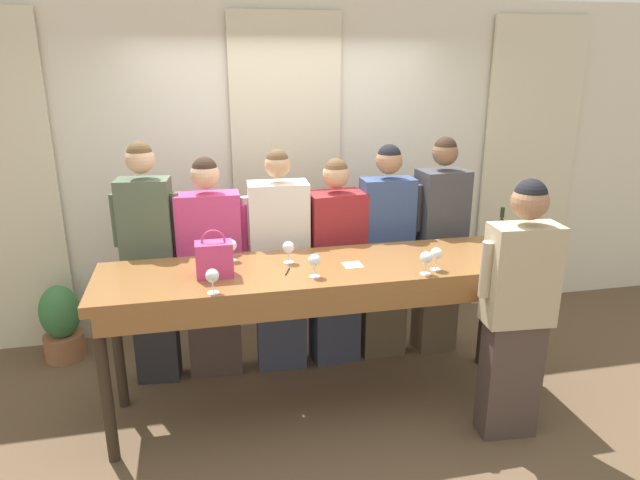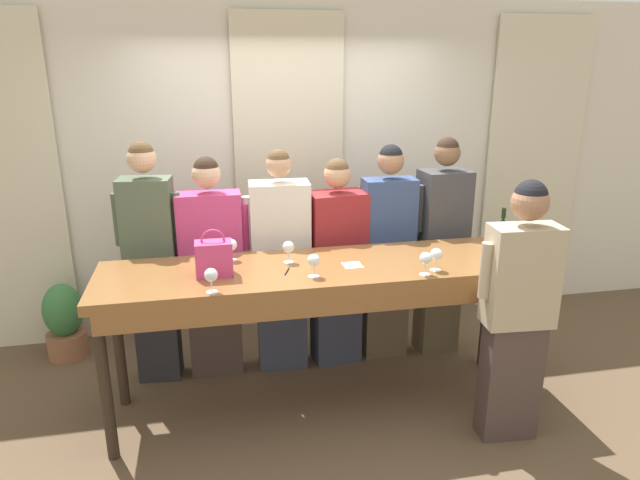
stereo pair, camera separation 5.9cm
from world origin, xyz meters
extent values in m
plane|color=brown|center=(0.00, 0.00, 0.00)|extent=(18.00, 18.00, 0.00)
cube|color=silver|center=(0.00, 1.44, 1.40)|extent=(12.00, 0.06, 2.80)
cube|color=beige|center=(0.00, 1.37, 1.34)|extent=(0.92, 0.03, 2.69)
cube|color=beige|center=(2.29, 1.37, 1.34)|extent=(0.92, 0.03, 2.69)
cube|color=brown|center=(0.00, 0.00, 1.01)|extent=(2.87, 0.73, 0.07)
cube|color=brown|center=(0.00, -0.35, 0.91)|extent=(2.75, 0.03, 0.12)
cylinder|color=#2D2319|center=(-1.36, -0.29, 0.49)|extent=(0.07, 0.07, 0.97)
cylinder|color=#2D2319|center=(1.36, -0.29, 0.49)|extent=(0.07, 0.07, 0.97)
cylinder|color=#2D2319|center=(-1.36, 0.29, 0.49)|extent=(0.07, 0.07, 0.97)
cylinder|color=#2D2319|center=(1.36, 0.29, 0.49)|extent=(0.07, 0.07, 0.97)
cylinder|color=black|center=(1.25, 0.00, 1.14)|extent=(0.08, 0.08, 0.21)
cone|color=black|center=(1.25, 0.00, 1.27)|extent=(0.08, 0.08, 0.04)
cylinder|color=black|center=(1.25, 0.00, 1.33)|extent=(0.03, 0.03, 0.07)
cylinder|color=white|center=(1.25, 0.00, 1.13)|extent=(0.08, 0.08, 0.08)
cube|color=#C63870|center=(-0.69, -0.04, 1.15)|extent=(0.22, 0.14, 0.22)
torus|color=#C63870|center=(-0.69, -0.04, 1.27)|extent=(0.15, 0.01, 0.15)
cylinder|color=white|center=(-0.57, 0.22, 1.04)|extent=(0.07, 0.07, 0.00)
cylinder|color=white|center=(-0.57, 0.22, 1.08)|extent=(0.01, 0.01, 0.07)
sphere|color=white|center=(-0.57, 0.22, 1.15)|extent=(0.08, 0.08, 0.08)
cylinder|color=white|center=(1.36, 0.23, 1.04)|extent=(0.07, 0.07, 0.00)
cylinder|color=white|center=(1.36, 0.23, 1.08)|extent=(0.01, 0.01, 0.07)
sphere|color=white|center=(1.36, 0.23, 1.15)|extent=(0.08, 0.08, 0.08)
sphere|color=maroon|center=(1.36, 0.23, 1.14)|extent=(0.05, 0.05, 0.05)
cylinder|color=white|center=(0.68, -0.23, 1.04)|extent=(0.07, 0.07, 0.00)
cylinder|color=white|center=(0.68, -0.23, 1.08)|extent=(0.01, 0.01, 0.07)
sphere|color=white|center=(0.68, -0.23, 1.15)|extent=(0.08, 0.08, 0.08)
cylinder|color=white|center=(-0.09, -0.19, 1.04)|extent=(0.07, 0.07, 0.00)
cylinder|color=white|center=(-0.09, -0.19, 1.08)|extent=(0.01, 0.01, 0.07)
sphere|color=white|center=(-0.09, -0.19, 1.15)|extent=(0.08, 0.08, 0.08)
sphere|color=maroon|center=(-0.09, -0.19, 1.14)|extent=(0.05, 0.05, 0.05)
cylinder|color=white|center=(-0.21, 0.10, 1.04)|extent=(0.07, 0.07, 0.00)
cylinder|color=white|center=(-0.21, 0.10, 1.08)|extent=(0.01, 0.01, 0.07)
sphere|color=white|center=(-0.21, 0.10, 1.15)|extent=(0.08, 0.08, 0.08)
cylinder|color=white|center=(0.59, -0.29, 1.04)|extent=(0.07, 0.07, 0.00)
cylinder|color=white|center=(0.59, -0.29, 1.08)|extent=(0.01, 0.01, 0.07)
sphere|color=white|center=(0.59, -0.29, 1.15)|extent=(0.08, 0.08, 0.08)
sphere|color=maroon|center=(0.59, -0.29, 1.14)|extent=(0.05, 0.05, 0.05)
cylinder|color=white|center=(-0.71, -0.31, 1.04)|extent=(0.07, 0.07, 0.00)
cylinder|color=white|center=(-0.71, -0.31, 1.08)|extent=(0.01, 0.01, 0.07)
sphere|color=white|center=(-0.71, -0.31, 1.15)|extent=(0.08, 0.08, 0.08)
cube|color=white|center=(0.19, -0.04, 1.04)|extent=(0.12, 0.12, 0.00)
cylinder|color=black|center=(-0.24, -0.07, 1.05)|extent=(0.05, 0.12, 0.01)
cube|color=#28282D|center=(-1.13, 0.61, 0.43)|extent=(0.32, 0.23, 0.86)
cube|color=#4C5B47|center=(-1.13, 0.61, 1.20)|extent=(0.38, 0.27, 0.68)
sphere|color=#DBAD89|center=(-1.13, 0.61, 1.67)|extent=(0.20, 0.20, 0.20)
sphere|color=brown|center=(-1.13, 0.61, 1.71)|extent=(0.17, 0.17, 0.17)
cylinder|color=#4C5B47|center=(-0.93, 0.59, 1.25)|extent=(0.08, 0.08, 0.37)
cylinder|color=#4C5B47|center=(-1.32, 0.64, 1.25)|extent=(0.08, 0.08, 0.37)
cube|color=#473833|center=(-0.70, 0.61, 0.40)|extent=(0.39, 0.19, 0.79)
cube|color=#C63D7A|center=(-0.70, 0.61, 1.10)|extent=(0.46, 0.22, 0.63)
sphere|color=#DBAD89|center=(-0.70, 0.61, 1.55)|extent=(0.20, 0.20, 0.20)
sphere|color=#332319|center=(-0.70, 0.61, 1.59)|extent=(0.18, 0.18, 0.18)
cylinder|color=#C63D7A|center=(-0.45, 0.61, 1.15)|extent=(0.07, 0.07, 0.34)
cylinder|color=#C63D7A|center=(-0.95, 0.62, 1.15)|extent=(0.07, 0.07, 0.34)
cube|color=#383D51|center=(-0.19, 0.61, 0.41)|extent=(0.38, 0.24, 0.82)
cube|color=silver|center=(-0.19, 0.61, 1.15)|extent=(0.45, 0.28, 0.65)
sphere|color=tan|center=(-0.19, 0.61, 1.60)|extent=(0.19, 0.19, 0.19)
sphere|color=brown|center=(-0.19, 0.61, 1.63)|extent=(0.16, 0.16, 0.16)
cylinder|color=silver|center=(0.05, 0.60, 1.19)|extent=(0.07, 0.07, 0.36)
cylinder|color=silver|center=(-0.43, 0.63, 1.19)|extent=(0.07, 0.07, 0.36)
cube|color=#383D51|center=(0.24, 0.61, 0.38)|extent=(0.39, 0.27, 0.77)
cube|color=maroon|center=(0.24, 0.61, 1.07)|extent=(0.46, 0.32, 0.61)
sphere|color=tan|center=(0.24, 0.61, 1.51)|extent=(0.20, 0.20, 0.20)
sphere|color=brown|center=(0.24, 0.61, 1.54)|extent=(0.18, 0.18, 0.18)
cylinder|color=maroon|center=(0.47, 0.65, 1.12)|extent=(0.08, 0.08, 0.33)
cylinder|color=maroon|center=(0.01, 0.58, 1.12)|extent=(0.08, 0.08, 0.33)
cube|color=brown|center=(0.65, 0.61, 0.41)|extent=(0.34, 0.18, 0.82)
cube|color=#334775|center=(0.65, 0.61, 1.14)|extent=(0.40, 0.21, 0.65)
sphere|color=#9E7051|center=(0.65, 0.61, 1.60)|extent=(0.20, 0.20, 0.20)
sphere|color=black|center=(0.65, 0.61, 1.63)|extent=(0.18, 0.18, 0.18)
cylinder|color=#334775|center=(0.87, 0.61, 1.19)|extent=(0.07, 0.07, 0.36)
cylinder|color=#334775|center=(0.43, 0.62, 1.19)|extent=(0.07, 0.07, 0.36)
cube|color=brown|center=(1.09, 0.61, 0.42)|extent=(0.33, 0.24, 0.84)
cube|color=#3D3D42|center=(1.09, 0.61, 1.17)|extent=(0.39, 0.29, 0.67)
sphere|color=brown|center=(1.09, 0.61, 1.64)|extent=(0.20, 0.20, 0.20)
sphere|color=#332319|center=(1.09, 0.61, 1.68)|extent=(0.17, 0.17, 0.17)
cylinder|color=#3D3D42|center=(1.30, 0.63, 1.22)|extent=(0.07, 0.07, 0.37)
cylinder|color=#3D3D42|center=(0.89, 0.60, 1.22)|extent=(0.07, 0.07, 0.37)
cube|color=#473833|center=(1.09, -0.55, 0.39)|extent=(0.36, 0.21, 0.78)
cube|color=tan|center=(1.09, -0.55, 1.09)|extent=(0.43, 0.25, 0.62)
sphere|color=#9E7051|center=(1.09, -0.55, 1.54)|extent=(0.21, 0.21, 0.21)
sphere|color=black|center=(1.09, -0.55, 1.58)|extent=(0.19, 0.19, 0.19)
cylinder|color=tan|center=(0.87, -0.53, 1.14)|extent=(0.07, 0.07, 0.34)
cylinder|color=tan|center=(1.32, -0.57, 1.14)|extent=(0.07, 0.07, 0.34)
cylinder|color=#935B3D|center=(-1.89, 1.09, 0.10)|extent=(0.31, 0.31, 0.21)
ellipsoid|color=#38753D|center=(-1.89, 1.09, 0.41)|extent=(0.31, 0.31, 0.44)
camera|label=1|loc=(-0.77, -3.38, 2.32)|focal=32.00mm
camera|label=2|loc=(-0.71, -3.40, 2.32)|focal=32.00mm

